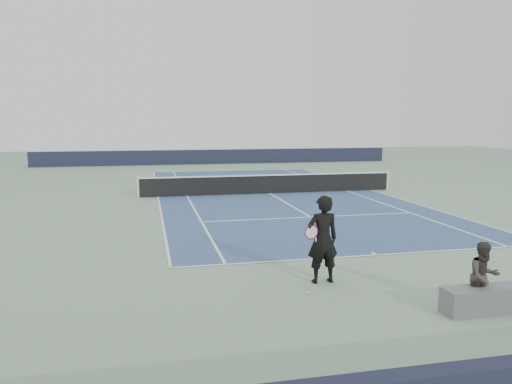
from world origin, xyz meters
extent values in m
plane|color=gray|center=(0.00, 0.00, 0.00)|extent=(80.00, 80.00, 0.00)
cube|color=#334F79|center=(0.00, 0.00, 0.01)|extent=(10.97, 23.77, 0.01)
cylinder|color=silver|center=(-6.40, 0.00, 0.54)|extent=(0.10, 0.10, 1.07)
cylinder|color=silver|center=(6.40, 0.00, 0.54)|extent=(0.10, 0.10, 1.07)
cube|color=black|center=(0.00, 0.00, 0.46)|extent=(12.80, 0.03, 0.90)
cube|color=white|center=(0.00, 0.00, 0.93)|extent=(12.80, 0.04, 0.06)
cube|color=black|center=(0.00, 17.88, 0.60)|extent=(30.00, 0.25, 1.20)
imported|color=black|center=(-2.21, -13.70, 0.99)|extent=(0.77, 0.56, 1.98)
torus|color=maroon|center=(-2.49, -13.75, 1.18)|extent=(0.34, 0.18, 0.36)
cylinder|color=white|center=(-2.49, -13.75, 1.18)|extent=(0.29, 0.14, 0.32)
cylinder|color=white|center=(-2.37, -13.72, 0.92)|extent=(0.08, 0.13, 0.27)
sphere|color=#C2DE2D|center=(-2.78, -14.38, 0.03)|extent=(0.07, 0.07, 0.07)
cube|color=slate|center=(0.13, -16.05, 0.25)|extent=(1.55, 0.53, 0.50)
imported|color=#38332D|center=(0.13, -16.05, 0.71)|extent=(0.65, 0.52, 1.32)
camera|label=1|loc=(-6.00, -23.95, 3.60)|focal=35.00mm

